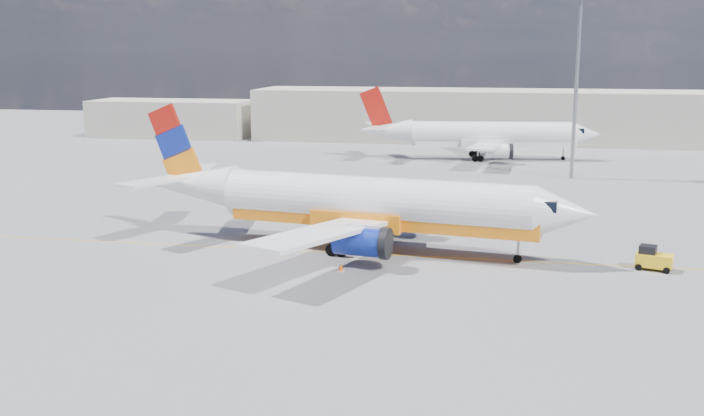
% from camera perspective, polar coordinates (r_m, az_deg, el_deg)
% --- Properties ---
extents(ground, '(240.00, 240.00, 0.00)m').
position_cam_1_polar(ground, '(53.19, 1.35, -4.20)').
color(ground, slate).
rests_on(ground, ground).
extents(taxi_line, '(70.00, 0.15, 0.01)m').
position_cam_1_polar(taxi_line, '(56.04, 1.84, -3.38)').
color(taxi_line, gold).
rests_on(taxi_line, ground).
extents(terminal_main, '(70.00, 14.00, 8.00)m').
position_cam_1_polar(terminal_main, '(126.02, 9.08, 6.66)').
color(terminal_main, beige).
rests_on(terminal_main, ground).
extents(terminal_annex, '(26.00, 10.00, 6.00)m').
position_cam_1_polar(terminal_annex, '(134.03, -12.99, 6.36)').
color(terminal_annex, beige).
rests_on(terminal_annex, ground).
extents(main_jet, '(34.26, 26.72, 10.35)m').
position_cam_1_polar(main_jet, '(56.62, 0.68, 0.36)').
color(main_jet, white).
rests_on(main_jet, ground).
extents(second_jet, '(31.63, 24.81, 9.58)m').
position_cam_1_polar(second_jet, '(104.81, 9.55, 5.23)').
color(second_jet, white).
rests_on(second_jet, ground).
extents(gse_tug, '(2.54, 2.00, 1.62)m').
position_cam_1_polar(gse_tug, '(55.69, 21.05, -3.45)').
color(gse_tug, black).
rests_on(gse_tug, ground).
extents(traffic_cone, '(0.41, 0.41, 0.57)m').
position_cam_1_polar(traffic_cone, '(51.74, -0.81, -4.33)').
color(traffic_cone, white).
rests_on(traffic_cone, ground).
extents(floodlight_mast, '(1.48, 1.48, 20.27)m').
position_cam_1_polar(floodlight_mast, '(90.95, 16.06, 9.67)').
color(floodlight_mast, gray).
rests_on(floodlight_mast, ground).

